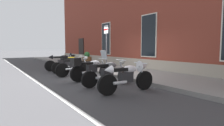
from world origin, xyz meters
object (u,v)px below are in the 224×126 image
Objects in this scene: motorcycle_black_sport at (64,61)px; barrel_planter at (87,60)px; motorcycle_silver_touring at (91,68)px; motorcycle_yellow_naked at (70,64)px; motorcycle_white_sport at (129,75)px; parking_sign at (106,41)px; motorcycle_grey_naked at (109,73)px; motorcycle_black_naked at (76,66)px.

motorcycle_black_sport is 1.87m from barrel_planter.
motorcycle_silver_touring is 2.18× the size of barrel_planter.
motorcycle_yellow_naked is 2.23× the size of barrel_planter.
motorcycle_silver_touring is 2.52m from motorcycle_white_sport.
motorcycle_grey_naked is at bearing -31.20° from parking_sign.
motorcycle_yellow_naked is 2.54m from barrel_planter.
motorcycle_black_naked is 0.83× the size of parking_sign.
parking_sign is at bearing 50.13° from motorcycle_yellow_naked.
motorcycle_black_naked is 2.15× the size of barrel_planter.
parking_sign reaches higher than motorcycle_black_naked.
motorcycle_white_sport is at bearing 1.19° from motorcycle_silver_touring.
motorcycle_black_sport is at bearing 178.14° from motorcycle_white_sport.
motorcycle_black_naked is at bearing -35.61° from barrel_planter.
parking_sign is 3.25m from barrel_planter.
motorcycle_black_naked is at bearing -6.59° from motorcycle_black_sport.
motorcycle_yellow_naked is at bearing 178.34° from motorcycle_grey_naked.
motorcycle_black_sport is at bearing -149.97° from parking_sign.
motorcycle_grey_naked is 0.87× the size of parking_sign.
motorcycle_white_sport is (5.27, -0.14, 0.06)m from motorcycle_yellow_naked.
motorcycle_yellow_naked reaches higher than motorcycle_grey_naked.
motorcycle_grey_naked is at bearing -2.06° from motorcycle_black_sport.
parking_sign is (-2.76, 1.67, 1.28)m from motorcycle_grey_naked.
parking_sign is (-3.97, 1.69, 1.21)m from motorcycle_white_sport.
motorcycle_yellow_naked is at bearing 178.50° from motorcycle_white_sport.
barrel_planter is (-4.46, 2.08, 0.01)m from motorcycle_silver_touring.
motorcycle_black_naked is at bearing -9.87° from motorcycle_yellow_naked.
barrel_planter is (-2.93, 2.10, 0.06)m from motorcycle_black_naked.
motorcycle_grey_naked is at bearing -1.66° from motorcycle_yellow_naked.
barrel_planter is at bearing 155.04° from motorcycle_silver_touring.
motorcycle_black_sport is 3.18m from parking_sign.
motorcycle_yellow_naked is 2.39m from parking_sign.
motorcycle_white_sport is (6.53, -0.21, -0.03)m from motorcycle_black_sport.
motorcycle_black_naked is (1.23, -0.21, 0.00)m from motorcycle_yellow_naked.
motorcycle_silver_touring is at bearing -176.80° from motorcycle_grey_naked.
motorcycle_black_sport is 1.03× the size of motorcycle_silver_touring.
motorcycle_black_naked is 2.83m from motorcycle_grey_naked.
motorcycle_white_sport is at bearing -0.95° from motorcycle_grey_naked.
motorcycle_black_naked is at bearing -179.13° from motorcycle_silver_touring.
motorcycle_yellow_naked is 1.00× the size of motorcycle_grey_naked.
parking_sign is at bearing -6.34° from barrel_planter.
motorcycle_yellow_naked is 1.03× the size of motorcycle_white_sport.
parking_sign reaches higher than motorcycle_grey_naked.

